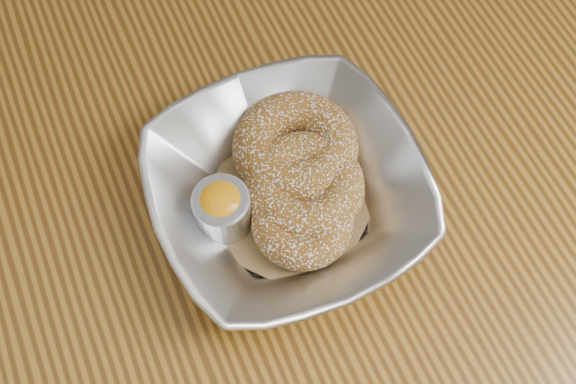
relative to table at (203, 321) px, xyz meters
name	(u,v)px	position (x,y,z in m)	size (l,w,h in m)	color
table	(203,321)	(0.00, 0.00, 0.00)	(1.20, 0.80, 0.75)	brown
serving_bowl	(288,192)	(0.11, 0.04, 0.13)	(0.24, 0.24, 0.06)	silver
parchment	(288,202)	(0.11, 0.04, 0.11)	(0.14, 0.14, 0.00)	brown
donut_back	(295,147)	(0.13, 0.08, 0.13)	(0.11, 0.11, 0.04)	brown
donut_front	(302,222)	(0.11, 0.01, 0.12)	(0.09, 0.09, 0.03)	brown
donut_extra	(304,187)	(0.13, 0.04, 0.13)	(0.11, 0.11, 0.04)	brown
ramekin	(222,208)	(0.05, 0.05, 0.13)	(0.05, 0.05, 0.05)	silver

